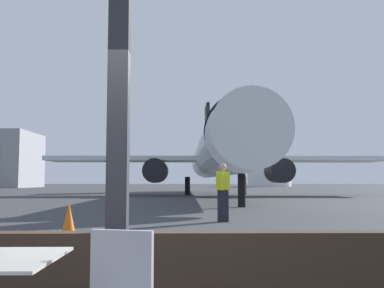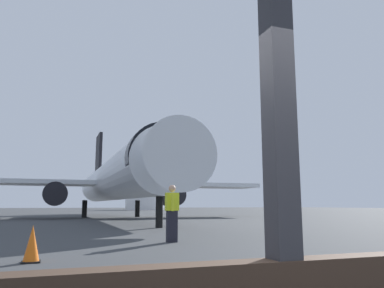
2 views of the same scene
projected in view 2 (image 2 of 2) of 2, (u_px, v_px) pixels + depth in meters
The scene contains 6 objects.
ground_plane at pixel (71, 216), 39.83m from camera, with size 220.00×220.00×0.00m, color #383A3D.
window_frame at pixel (282, 197), 2.85m from camera, with size 9.14×0.24×3.48m.
airplane at pixel (117, 180), 32.64m from camera, with size 27.56×36.27×10.03m.
ground_crew_worker at pixel (172, 212), 11.64m from camera, with size 0.40×0.56×1.74m.
traffic_cone at pixel (32, 245), 7.51m from camera, with size 0.36×0.36×0.73m.
fuel_storage_tank at pixel (145, 197), 86.99m from camera, with size 8.73×8.73×5.85m, color white.
Camera 2 is at (-1.61, -2.48, 1.13)m, focal length 35.34 mm.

